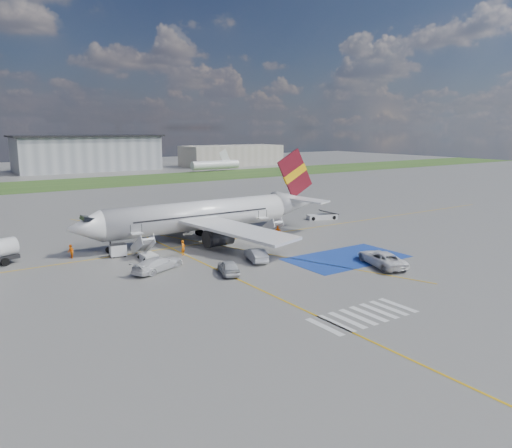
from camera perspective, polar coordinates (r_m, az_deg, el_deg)
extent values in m
plane|color=#60605E|center=(56.17, 0.09, -4.50)|extent=(400.00, 400.00, 0.00)
cube|color=#2D4C1E|center=(143.81, -21.80, 4.19)|extent=(400.00, 30.00, 0.01)
cube|color=gold|center=(66.13, -5.78, -2.19)|extent=(120.00, 0.20, 0.01)
cube|color=gold|center=(45.61, 1.98, -8.20)|extent=(0.20, 60.00, 0.01)
cube|color=gold|center=(66.13, -5.78, -2.19)|extent=(20.71, 56.45, 0.01)
cube|color=navy|center=(59.35, 10.32, -3.83)|extent=(14.00, 8.00, 0.01)
cube|color=silver|center=(39.22, 7.82, -11.58)|extent=(0.60, 4.00, 0.01)
cube|color=silver|center=(39.98, 9.13, -11.17)|extent=(0.60, 4.00, 0.01)
cube|color=silver|center=(40.76, 10.38, -10.77)|extent=(0.60, 4.00, 0.01)
cube|color=silver|center=(41.56, 11.58, -10.38)|extent=(0.60, 4.00, 0.01)
cube|color=silver|center=(42.38, 12.73, -10.00)|extent=(0.60, 4.00, 0.01)
cube|color=silver|center=(43.22, 13.84, -9.63)|extent=(0.60, 4.00, 0.01)
cube|color=silver|center=(44.08, 14.90, -9.27)|extent=(0.60, 4.00, 0.01)
cube|color=silver|center=(44.95, 15.92, -8.93)|extent=(0.60, 4.00, 0.01)
cube|color=gray|center=(186.92, -18.63, 7.63)|extent=(48.00, 18.00, 12.00)
cube|color=#A29B8C|center=(202.70, -2.79, 7.83)|extent=(40.00, 16.00, 8.00)
cylinder|color=silver|center=(67.19, -6.65, 0.96)|extent=(26.00, 3.90, 3.90)
cone|color=silver|center=(61.84, -19.06, -0.44)|extent=(4.00, 3.90, 3.90)
cube|color=black|center=(61.81, -18.58, 0.58)|extent=(1.67, 1.90, 0.82)
cone|color=silver|center=(75.86, 4.25, 2.45)|extent=(6.50, 3.90, 3.90)
cube|color=silver|center=(60.53, -2.06, -0.65)|extent=(9.86, 15.95, 1.40)
cube|color=silver|center=(75.24, -8.97, 1.51)|extent=(9.86, 15.95, 1.40)
cylinder|color=#38383A|center=(62.75, -4.24, -1.57)|extent=(3.40, 2.10, 2.10)
cylinder|color=#38383A|center=(72.48, -8.67, 0.03)|extent=(3.40, 2.10, 2.10)
cube|color=maroon|center=(75.53, 4.48, 5.77)|extent=(6.62, 0.30, 7.45)
cube|color=#EBAD0D|center=(75.53, 4.48, 5.77)|extent=(4.36, 0.40, 3.08)
cube|color=silver|center=(73.69, 6.17, 2.72)|extent=(4.73, 5.95, 0.49)
cube|color=silver|center=(78.63, 3.16, 3.28)|extent=(4.73, 5.95, 0.49)
cube|color=black|center=(65.42, -5.86, 1.02)|extent=(19.50, 0.04, 0.18)
cube|color=black|center=(68.85, -7.41, 1.48)|extent=(19.50, 0.04, 0.18)
cube|color=silver|center=(60.03, -12.82, -2.34)|extent=(1.40, 3.73, 2.32)
cube|color=silver|center=(61.54, -13.51, -1.05)|extent=(1.40, 1.00, 0.12)
cylinder|color=black|center=(61.20, -14.15, -0.62)|extent=(0.06, 0.06, 1.10)
cylinder|color=black|center=(61.68, -12.93, -0.47)|extent=(0.06, 0.06, 1.10)
cube|color=silver|center=(58.84, -12.20, -3.69)|extent=(1.60, 2.40, 0.70)
cube|color=silver|center=(68.72, 1.67, -0.40)|extent=(1.40, 3.73, 2.32)
cube|color=silver|center=(70.04, 0.76, 0.69)|extent=(1.40, 1.00, 0.12)
cylinder|color=black|center=(69.55, 0.29, 1.08)|extent=(0.06, 0.06, 1.10)
cylinder|color=black|center=(70.34, 1.23, 1.19)|extent=(0.06, 0.06, 1.10)
cube|color=silver|center=(67.68, 2.45, -1.53)|extent=(1.60, 2.40, 0.70)
cube|color=silver|center=(60.97, -15.50, -2.90)|extent=(1.97, 1.29, 1.31)
cube|color=black|center=(60.81, -15.54, -2.26)|extent=(1.86, 1.19, 0.11)
cube|color=silver|center=(83.62, 7.54, 0.83)|extent=(5.19, 3.13, 0.82)
cube|color=black|center=(83.99, 8.33, 1.35)|extent=(3.44, 2.19, 0.91)
imported|color=#B7BABF|center=(51.97, -3.14, -4.95)|extent=(3.08, 4.72, 1.49)
imported|color=silver|center=(56.87, 0.01, -3.52)|extent=(2.85, 4.87, 1.52)
imported|color=white|center=(56.77, 14.17, -3.55)|extent=(4.34, 6.30, 2.16)
imported|color=silver|center=(54.12, -11.11, -4.22)|extent=(5.48, 4.04, 1.99)
imported|color=orange|center=(60.09, -8.33, -2.69)|extent=(0.79, 0.76, 1.83)
imported|color=orange|center=(61.80, -20.42, -2.98)|extent=(0.70, 0.86, 1.66)
imported|color=#E15D0B|center=(68.08, 2.51, -0.97)|extent=(0.98, 1.15, 1.85)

